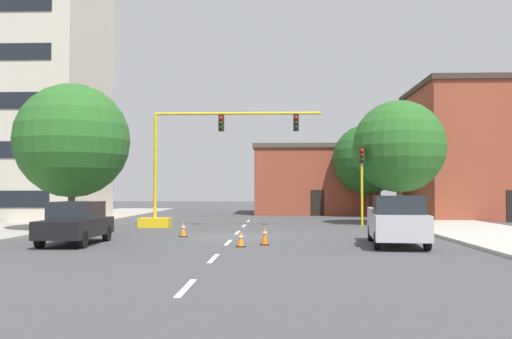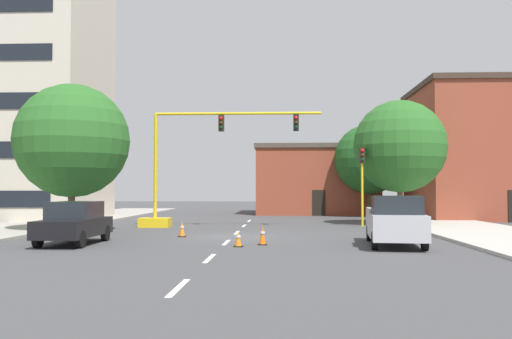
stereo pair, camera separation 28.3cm
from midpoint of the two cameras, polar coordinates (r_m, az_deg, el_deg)
name	(u,v)px [view 2 (the right image)]	position (r m, az deg, el deg)	size (l,w,h in m)	color
ground_plane	(233,237)	(27.03, -2.07, -6.77)	(160.00, 160.00, 0.00)	#424244
sidewalk_left	(44,224)	(37.90, -20.32, -5.18)	(6.00, 56.00, 0.14)	#9E998E
sidewalk_right	(450,225)	(36.40, 19.20, -5.33)	(6.00, 56.00, 0.14)	#B2ADA3
lane_stripe_seg_0	(178,288)	(13.23, -7.19, -11.71)	(0.16, 2.40, 0.01)	silver
lane_stripe_seg_1	(210,258)	(18.62, -4.26, -8.90)	(0.16, 2.40, 0.01)	silver
lane_stripe_seg_2	(226,242)	(24.05, -2.67, -7.35)	(0.16, 2.40, 0.01)	silver
lane_stripe_seg_3	(237,233)	(29.52, -1.67, -6.36)	(0.16, 2.40, 0.01)	silver
lane_stripe_seg_4	(244,226)	(34.99, -0.98, -5.69)	(0.16, 2.40, 0.01)	silver
lane_stripe_seg_5	(249,221)	(40.47, -0.48, -5.19)	(0.16, 2.40, 0.01)	silver
building_tall_left	(8,88)	(46.68, -23.56, 7.52)	(13.80, 10.54, 19.66)	beige
building_brick_center	(315,180)	(53.16, 6.16, -1.06)	(11.05, 9.71, 6.22)	brown
building_row_right	(488,152)	(47.27, 22.46, 1.65)	(11.04, 10.66, 10.26)	brown
traffic_signal_gantry	(180,188)	(33.89, -7.44, -1.83)	(10.76, 1.20, 6.83)	yellow
traffic_light_pole_right	(362,168)	(35.03, 10.87, 0.12)	(0.32, 0.47, 4.80)	yellow
tree_right_far	(369,159)	(47.99, 11.51, 1.03)	(5.81, 5.81, 7.67)	#4C3823
tree_right_mid	(400,146)	(37.31, 14.48, 2.27)	(5.90, 5.90, 7.94)	brown
tree_left_near	(72,141)	(31.35, -17.78, 2.77)	(5.98, 5.98, 7.80)	brown
pickup_truck_silver	(395,221)	(23.33, 14.13, -5.06)	(2.52, 5.57, 1.99)	#BCBCC1
sedan_black_near_left	(74,222)	(24.33, -17.51, -5.11)	(1.88, 4.50, 1.74)	black
traffic_cone_roadside_a	(182,229)	(27.09, -7.16, -5.99)	(0.36, 0.36, 0.73)	black
traffic_cone_roadside_b	(238,239)	(22.20, -1.43, -7.00)	(0.36, 0.36, 0.63)	black
traffic_cone_roadside_c	(263,235)	(22.92, 1.02, -6.65)	(0.36, 0.36, 0.78)	black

